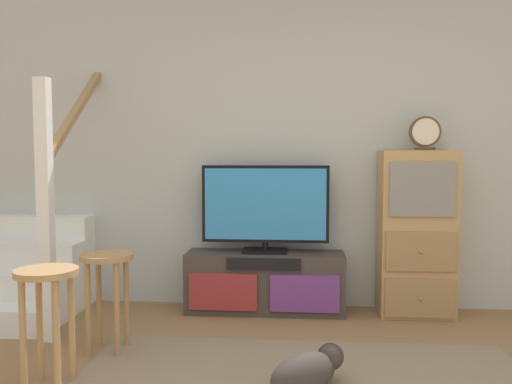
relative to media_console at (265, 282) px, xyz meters
The scene contains 9 objects.
back_wall 1.18m from the media_console, 41.69° to the left, with size 6.40×0.12×2.70m, color #B2B7B2.
media_console is the anchor object (origin of this frame).
television 0.62m from the media_console, 90.00° to the left, with size 1.03×0.22×0.71m.
side_cabinet 1.27m from the media_console, ahead, with size 0.58×0.38×1.32m.
desk_clock 1.74m from the media_console, ahead, with size 0.24×0.08×0.27m.
staircase 1.94m from the media_console, behind, with size 1.00×1.36×2.20m.
bar_stool_near 1.88m from the media_console, 126.14° to the right, with size 0.34×0.34×0.66m.
bar_stool_far 1.38m from the media_console, 135.19° to the right, with size 0.34×0.34×0.64m.
dog 1.51m from the media_console, 77.69° to the right, with size 0.46×0.45×0.23m.
Camera 1 is at (-0.04, -2.07, 1.28)m, focal length 37.28 mm.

